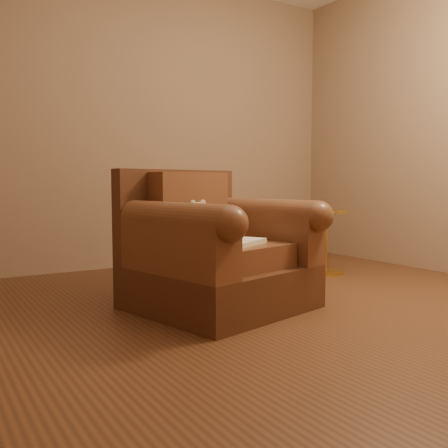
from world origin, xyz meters
TOP-DOWN VIEW (x-y plane):
  - floor at (0.00, 0.00)m, footprint 4.00×4.00m
  - room at (0.00, 0.00)m, footprint 4.02×4.02m
  - armchair at (-0.30, 0.30)m, footprint 1.15×1.11m
  - teddy_bear at (-0.36, 0.36)m, footprint 0.19×0.22m
  - guidebook at (-0.27, 0.09)m, footprint 0.43×0.37m
  - side_table at (1.10, 0.78)m, footprint 0.39×0.39m

SIDE VIEW (x-z plane):
  - floor at x=0.00m, z-range 0.00..0.00m
  - side_table at x=1.10m, z-range 0.02..0.56m
  - armchair at x=-0.30m, z-range -0.10..0.77m
  - guidebook at x=-0.27m, z-range 0.41..0.44m
  - teddy_bear at x=-0.36m, z-range 0.38..0.65m
  - room at x=0.00m, z-range 0.36..3.07m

